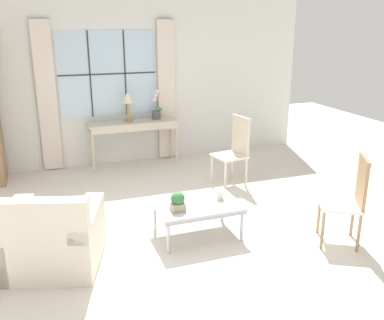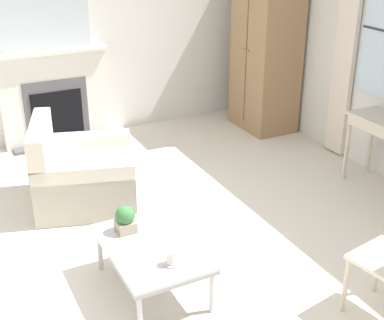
{
  "view_description": "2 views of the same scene",
  "coord_description": "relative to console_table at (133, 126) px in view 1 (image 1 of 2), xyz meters",
  "views": [
    {
      "loc": [
        -1.13,
        -4.36,
        2.39
      ],
      "look_at": [
        0.5,
        0.16,
        0.85
      ],
      "focal_mm": 40.0,
      "sensor_mm": 36.0,
      "label": 1
    },
    {
      "loc": [
        3.64,
        -1.37,
        2.66
      ],
      "look_at": [
        0.26,
        0.33,
        0.94
      ],
      "focal_mm": 50.0,
      "sensor_mm": 36.0,
      "label": 2
    }
  ],
  "objects": [
    {
      "name": "ground_plane",
      "position": [
        -0.34,
        -2.72,
        -0.7
      ],
      "size": [
        14.0,
        14.0,
        0.0
      ],
      "primitive_type": "plane",
      "color": "silver"
    },
    {
      "name": "wall_back_windowed",
      "position": [
        -0.34,
        0.3,
        0.69
      ],
      "size": [
        7.2,
        0.14,
        2.8
      ],
      "color": "silver",
      "rests_on": "ground_plane"
    },
    {
      "name": "console_table",
      "position": [
        0.0,
        0.0,
        0.0
      ],
      "size": [
        1.53,
        0.43,
        0.79
      ],
      "color": "beige",
      "rests_on": "ground_plane"
    },
    {
      "name": "table_lamp",
      "position": [
        -0.07,
        0.02,
        0.47
      ],
      "size": [
        0.23,
        0.23,
        0.51
      ],
      "color": "#9E7F47",
      "rests_on": "console_table"
    },
    {
      "name": "potted_orchid",
      "position": [
        0.43,
        0.06,
        0.28
      ],
      "size": [
        0.19,
        0.15,
        0.52
      ],
      "color": "#4C4C51",
      "rests_on": "console_table"
    },
    {
      "name": "armchair_upholstered",
      "position": [
        -1.52,
        -2.92,
        -0.42
      ],
      "size": [
        1.21,
        1.2,
        0.87
      ],
      "color": "beige",
      "rests_on": "ground_plane"
    },
    {
      "name": "side_chair_wooden",
      "position": [
        1.24,
        -1.45,
        -0.1
      ],
      "size": [
        0.51,
        0.51,
        1.07
      ],
      "color": "beige",
      "rests_on": "ground_plane"
    },
    {
      "name": "accent_chair_wooden",
      "position": [
        1.65,
        -3.57,
        -0.12
      ],
      "size": [
        0.6,
        0.6,
        1.03
      ],
      "color": "white",
      "rests_on": "ground_plane"
    },
    {
      "name": "coffee_table",
      "position": [
        0.12,
        -2.84,
        -0.34
      ],
      "size": [
        0.98,
        0.66,
        0.41
      ],
      "color": "#BCBCC1",
      "rests_on": "ground_plane"
    },
    {
      "name": "potted_plant_small",
      "position": [
        -0.15,
        -2.94,
        -0.18
      ],
      "size": [
        0.15,
        0.15,
        0.22
      ],
      "color": "tan",
      "rests_on": "coffee_table"
    },
    {
      "name": "pillar_candle",
      "position": [
        0.41,
        -2.81,
        -0.24
      ],
      "size": [
        0.11,
        0.11,
        0.12
      ],
      "color": "silver",
      "rests_on": "coffee_table"
    }
  ]
}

